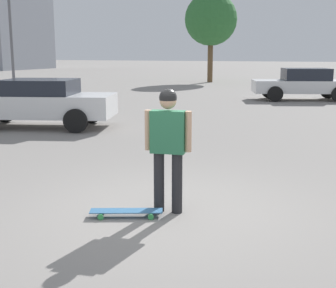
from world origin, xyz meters
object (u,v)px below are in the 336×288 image
Objects in this scene: person at (168,140)px; car_parked_near at (38,102)px; car_parked_far at (304,84)px; skateboard at (126,212)px.

person is 0.36× the size of car_parked_near.
car_parked_near is 0.99× the size of car_parked_far.
car_parked_far reaches higher than car_parked_near.
person is at bearing 121.40° from car_parked_near.
person is at bearing -160.74° from skateboard.
car_parked_far is (11.13, -6.75, 0.01)m from car_parked_near.
car_parked_far is at bearing -114.31° from skateboard.
car_parked_far is at bearing -137.28° from car_parked_near.
skateboard is 0.20× the size of car_parked_far.
person reaches higher than car_parked_near.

